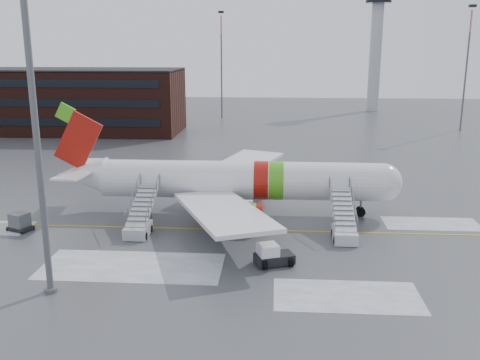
# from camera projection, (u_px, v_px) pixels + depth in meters

# --- Properties ---
(ground) EXTENTS (260.00, 260.00, 0.00)m
(ground) POSITION_uv_depth(u_px,v_px,m) (222.00, 226.00, 50.67)
(ground) COLOR #494C4F
(ground) RESTS_ON ground
(airliner) EXTENTS (35.03, 32.97, 11.18)m
(airliner) POSITION_uv_depth(u_px,v_px,m) (232.00, 181.00, 53.76)
(airliner) COLOR white
(airliner) RESTS_ON ground
(airstair_fwd) EXTENTS (2.05, 7.70, 3.48)m
(airstair_fwd) POSITION_uv_depth(u_px,v_px,m) (344.00, 226.00, 47.31)
(airstair_fwd) COLOR silver
(airstair_fwd) RESTS_ON ground
(airstair_aft) EXTENTS (2.05, 7.70, 3.48)m
(airstair_aft) POSITION_uv_depth(u_px,v_px,m) (140.00, 222.00, 48.53)
(airstair_aft) COLOR #A2A4A9
(airstair_aft) RESTS_ON ground
(pushback_tug) EXTENTS (3.34, 2.94, 1.70)m
(pushback_tug) POSITION_uv_depth(u_px,v_px,m) (272.00, 256.00, 41.55)
(pushback_tug) COLOR black
(pushback_tug) RESTS_ON ground
(uld_container) EXTENTS (2.45, 2.14, 1.67)m
(uld_container) POSITION_uv_depth(u_px,v_px,m) (20.00, 222.00, 49.27)
(uld_container) COLOR black
(uld_container) RESTS_ON ground
(light_mast_near) EXTENTS (1.20, 1.20, 25.26)m
(light_mast_near) POSITION_uv_depth(u_px,v_px,m) (33.00, 103.00, 33.92)
(light_mast_near) COLOR #595B60
(light_mast_near) RESTS_ON ground
(terminal_building) EXTENTS (62.00, 16.11, 12.30)m
(terminal_building) POSITION_uv_depth(u_px,v_px,m) (23.00, 100.00, 105.35)
(terminal_building) COLOR #3F1E16
(terminal_building) RESTS_ON ground
(control_tower) EXTENTS (6.40, 6.40, 30.00)m
(control_tower) POSITION_uv_depth(u_px,v_px,m) (376.00, 37.00, 135.99)
(control_tower) COLOR #B2B5BA
(control_tower) RESTS_ON ground
(light_mast_far_ne) EXTENTS (1.20, 1.20, 24.25)m
(light_mast_far_ne) POSITION_uv_depth(u_px,v_px,m) (467.00, 60.00, 104.46)
(light_mast_far_ne) COLOR #595B60
(light_mast_far_ne) RESTS_ON ground
(light_mast_far_n) EXTENTS (1.20, 1.20, 24.25)m
(light_mast_far_n) POSITION_uv_depth(u_px,v_px,m) (221.00, 58.00, 123.28)
(light_mast_far_n) COLOR #595B60
(light_mast_far_n) RESTS_ON ground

